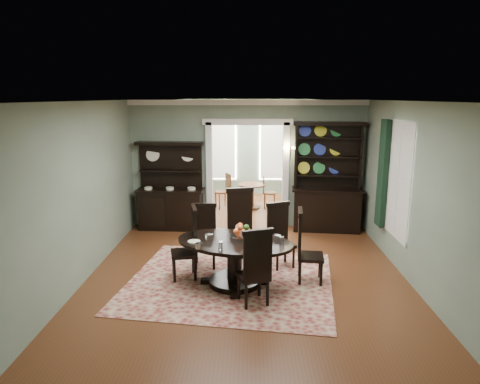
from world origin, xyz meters
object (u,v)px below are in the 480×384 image
object	(u,v)px
dining_table	(235,254)
welsh_dresser	(327,192)
sideboard	(171,199)
parlor_table	(252,193)

from	to	relation	value
dining_table	welsh_dresser	size ratio (longest dim) A/B	0.89
sideboard	welsh_dresser	size ratio (longest dim) A/B	0.82
dining_table	welsh_dresser	bearing A→B (deg)	73.70
dining_table	welsh_dresser	xyz separation A→B (m)	(2.05, 3.08, 0.38)
dining_table	parlor_table	bearing A→B (deg)	103.57
dining_table	sideboard	world-z (taller)	sideboard
sideboard	welsh_dresser	xyz separation A→B (m)	(3.65, -0.03, 0.20)
welsh_dresser	parlor_table	bearing A→B (deg)	137.94
sideboard	welsh_dresser	distance (m)	3.66
welsh_dresser	parlor_table	xyz separation A→B (m)	(-1.72, 1.89, -0.45)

